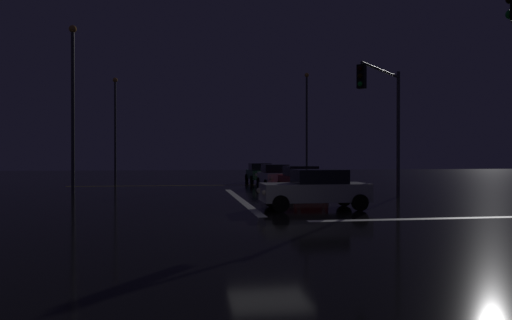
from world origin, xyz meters
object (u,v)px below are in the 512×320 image
object	(u,v)px
sedan_white	(275,176)
streetlamp_right_far	(307,118)
sedan_silver_crossing	(315,189)
traffic_signal_ne	(384,106)
sedan_green	(260,173)
streetlamp_left_near	(73,97)
streetlamp_left_far	(115,121)
sedan_red	(301,180)

from	to	relation	value
sedan_white	streetlamp_right_far	world-z (taller)	streetlamp_right_far
sedan_silver_crossing	traffic_signal_ne	size ratio (longest dim) A/B	0.66
sedan_green	traffic_signal_ne	size ratio (longest dim) A/B	0.66
sedan_silver_crossing	streetlamp_left_near	xyz separation A→B (m)	(-11.57, 10.17, 4.75)
streetlamp_left_far	sedan_white	bearing A→B (deg)	-46.96
sedan_green	streetlamp_right_far	bearing A→B (deg)	51.14
sedan_white	streetlamp_left_near	bearing A→B (deg)	-167.84
streetlamp_left_near	streetlamp_right_far	bearing A→B (deg)	41.37
sedan_white	sedan_green	size ratio (longest dim) A/B	1.00
sedan_silver_crossing	sedan_red	bearing A→B (deg)	80.29
sedan_silver_crossing	streetlamp_left_near	world-z (taller)	streetlamp_left_near
streetlamp_left_near	streetlamp_right_far	world-z (taller)	streetlamp_right_far
sedan_red	sedan_green	bearing A→B (deg)	92.00
sedan_silver_crossing	traffic_signal_ne	xyz separation A→B (m)	(4.50, 3.57, 3.74)
sedan_green	streetlamp_right_far	world-z (taller)	streetlamp_right_far
sedan_red	sedan_silver_crossing	world-z (taller)	same
traffic_signal_ne	streetlamp_right_far	size ratio (longest dim) A/B	0.63
sedan_silver_crossing	sedan_green	bearing A→B (deg)	87.52
sedan_red	traffic_signal_ne	size ratio (longest dim) A/B	0.66
sedan_white	traffic_signal_ne	world-z (taller)	traffic_signal_ne
streetlamp_left_near	streetlamp_left_far	xyz separation A→B (m)	(0.00, 16.00, -0.15)
traffic_signal_ne	streetlamp_right_far	distance (m)	22.73
sedan_silver_crossing	streetlamp_right_far	world-z (taller)	streetlamp_right_far
sedan_white	sedan_silver_crossing	world-z (taller)	same
traffic_signal_ne	streetlamp_left_near	bearing A→B (deg)	157.68
sedan_silver_crossing	streetlamp_left_far	size ratio (longest dim) A/B	0.46
sedan_white	streetlamp_left_far	bearing A→B (deg)	133.04
sedan_green	streetlamp_right_far	distance (m)	10.52
sedan_green	streetlamp_left_far	distance (m)	15.03
sedan_red	streetlamp_left_near	distance (m)	13.97
sedan_red	sedan_silver_crossing	size ratio (longest dim) A/B	1.00
streetlamp_left_near	streetlamp_left_far	size ratio (longest dim) A/B	1.03
sedan_red	streetlamp_right_far	xyz separation A→B (m)	(5.37, 18.97, 5.08)
sedan_white	sedan_silver_crossing	distance (m)	12.88
streetlamp_right_far	streetlamp_left_far	bearing A→B (deg)	-180.00
sedan_silver_crossing	streetlamp_right_far	bearing A→B (deg)	75.84
sedan_silver_crossing	traffic_signal_ne	distance (m)	6.86
sedan_green	streetlamp_right_far	xyz separation A→B (m)	(5.78, 7.17, 5.08)
sedan_red	sedan_green	xyz separation A→B (m)	(-0.41, 11.79, 0.00)
sedan_green	streetlamp_left_near	world-z (taller)	streetlamp_left_near
sedan_white	streetlamp_left_near	size ratio (longest dim) A/B	0.45
streetlamp_left_far	streetlamp_right_far	bearing A→B (deg)	0.00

